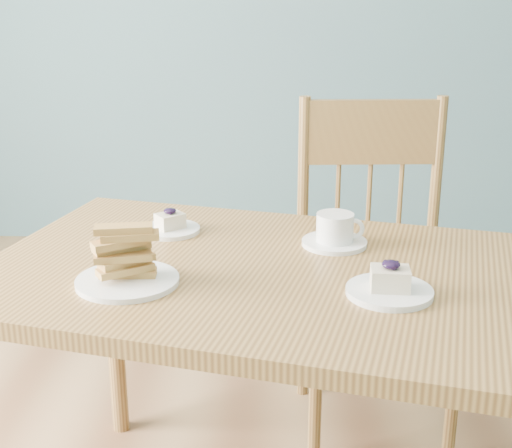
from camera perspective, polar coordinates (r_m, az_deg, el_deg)
name	(u,v)px	position (r m, az deg, el deg)	size (l,w,h in m)	color
dining_table	(295,302)	(1.60, 3.17, -6.25)	(1.55, 1.12, 0.75)	olive
dining_chair	(375,267)	(2.22, 9.50, -3.44)	(0.49, 0.47, 1.03)	olive
cheesecake_plate_near	(390,286)	(1.47, 10.64, -4.91)	(0.18, 0.18, 0.07)	white
cheesecake_plate_far	(170,226)	(1.83, -6.87, -0.15)	(0.15, 0.15, 0.06)	white
coffee_cup	(335,232)	(1.73, 6.37, -0.63)	(0.16, 0.16, 0.08)	white
biscotti_plate	(126,264)	(1.52, -10.32, -3.13)	(0.22, 0.22, 0.13)	white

